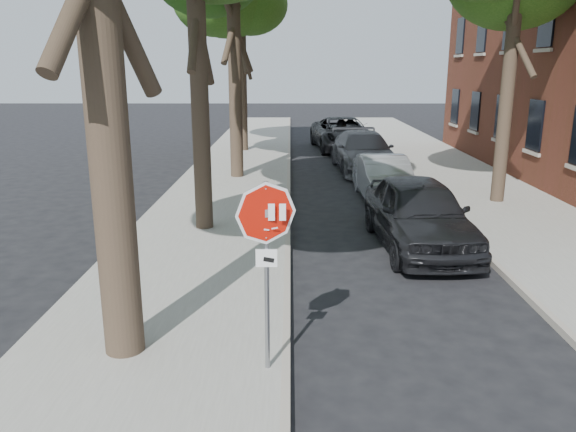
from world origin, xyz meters
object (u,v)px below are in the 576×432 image
car_d (343,134)px  car_a (419,213)px  car_b (384,178)px  stop_sign (266,241)px  car_c (363,152)px

car_d → car_a: bearing=-94.2°
car_a → car_b: size_ratio=1.16×
car_b → stop_sign: bearing=-109.3°
car_a → car_c: bearing=87.3°
car_a → car_c: car_a is taller
car_b → car_d: (-0.31, 11.10, 0.13)m
car_d → car_b: bearing=-93.7°
car_b → car_c: bearing=88.2°
stop_sign → car_c: stop_sign is taller
stop_sign → car_c: size_ratio=0.48×
car_b → car_d: car_d is taller
car_a → car_d: size_ratio=0.82×
car_c → car_a: bearing=-93.0°
car_b → car_d: 11.10m
car_c → car_d: car_d is taller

